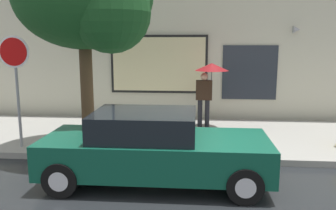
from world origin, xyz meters
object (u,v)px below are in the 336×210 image
at_px(parked_car, 154,148).
at_px(stop_sign, 15,69).
at_px(street_tree, 88,0).
at_px(pedestrian_with_umbrella, 209,76).

distance_m(parked_car, stop_sign, 4.07).
relative_size(street_tree, stop_sign, 1.79).
bearing_deg(street_tree, parked_car, -45.76).
bearing_deg(pedestrian_with_umbrella, parked_car, -106.36).
bearing_deg(street_tree, pedestrian_with_umbrella, 37.95).
height_order(street_tree, stop_sign, street_tree).
height_order(pedestrian_with_umbrella, street_tree, street_tree).
distance_m(pedestrian_with_umbrella, stop_sign, 5.31).
height_order(parked_car, pedestrian_with_umbrella, pedestrian_with_umbrella).
relative_size(parked_car, pedestrian_with_umbrella, 2.23).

